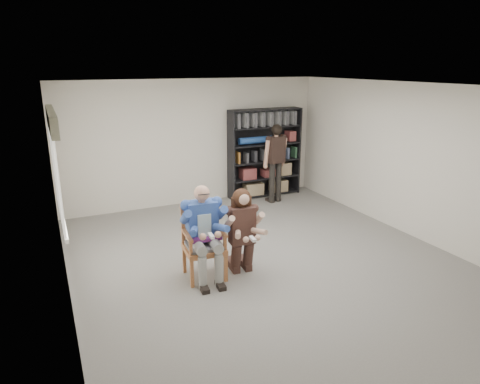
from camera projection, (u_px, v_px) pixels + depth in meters
name	position (u px, v px, depth m)	size (l,w,h in m)	color
room_shell	(268.00, 179.00, 6.60)	(6.00, 7.00, 2.80)	silver
floor	(266.00, 261.00, 7.01)	(6.00, 7.00, 0.01)	slate
window_left	(57.00, 170.00, 6.21)	(0.16, 2.00, 1.75)	white
armchair	(204.00, 243.00, 6.34)	(0.64, 0.62, 1.11)	#97502B
seated_man	(204.00, 233.00, 6.30)	(0.62, 0.87, 1.44)	#293D9C
kneeling_woman	(243.00, 233.00, 6.44)	(0.56, 0.89, 1.32)	#3C2320
bookshelf	(265.00, 153.00, 10.24)	(1.80, 0.38, 2.10)	black
standing_man	(276.00, 164.00, 9.78)	(0.56, 0.31, 1.80)	black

